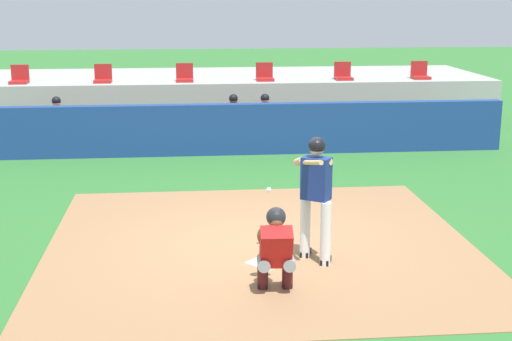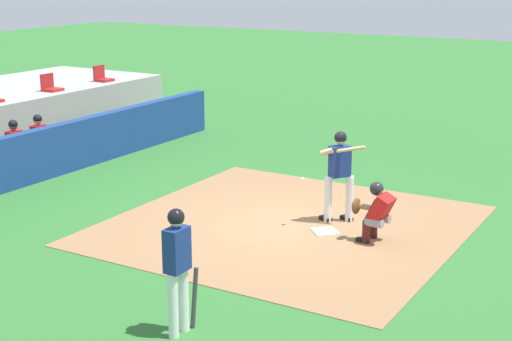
{
  "view_description": "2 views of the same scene",
  "coord_description": "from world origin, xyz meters",
  "px_view_note": "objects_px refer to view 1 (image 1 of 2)",
  "views": [
    {
      "loc": [
        -1.09,
        -10.51,
        3.73
      ],
      "look_at": [
        0.0,
        0.7,
        1.0
      ],
      "focal_mm": 51.63,
      "sensor_mm": 36.0,
      "label": 1
    },
    {
      "loc": [
        -12.32,
        -6.58,
        4.85
      ],
      "look_at": [
        0.0,
        0.7,
        1.0
      ],
      "focal_mm": 53.77,
      "sensor_mm": 36.0,
      "label": 2
    }
  ],
  "objects_px": {
    "catcher_crouched": "(275,247)",
    "dugout_player_2": "(265,119)",
    "dugout_player_1": "(234,120)",
    "batter_at_plate": "(315,191)",
    "stadium_seat_4": "(343,75)",
    "stadium_seat_1": "(103,77)",
    "dugout_player_0": "(57,123)",
    "stadium_seat_2": "(185,76)",
    "stadium_seat_3": "(265,76)",
    "stadium_seat_0": "(19,78)",
    "stadium_seat_5": "(420,74)",
    "home_plate": "(266,263)"
  },
  "relations": [
    {
      "from": "home_plate",
      "to": "dugout_player_2",
      "type": "distance_m",
      "value": 8.22
    },
    {
      "from": "catcher_crouched",
      "to": "dugout_player_1",
      "type": "xyz_separation_m",
      "value": [
        0.1,
        9.12,
        0.06
      ]
    },
    {
      "from": "dugout_player_1",
      "to": "stadium_seat_5",
      "type": "bearing_deg",
      "value": 20.94
    },
    {
      "from": "stadium_seat_1",
      "to": "stadium_seat_3",
      "type": "relative_size",
      "value": 1.0
    },
    {
      "from": "batter_at_plate",
      "to": "stadium_seat_4",
      "type": "relative_size",
      "value": 3.76
    },
    {
      "from": "batter_at_plate",
      "to": "dugout_player_1",
      "type": "height_order",
      "value": "batter_at_plate"
    },
    {
      "from": "home_plate",
      "to": "stadium_seat_5",
      "type": "bearing_deg",
      "value": 61.98
    },
    {
      "from": "catcher_crouched",
      "to": "stadium_seat_0",
      "type": "distance_m",
      "value": 12.44
    },
    {
      "from": "catcher_crouched",
      "to": "stadium_seat_2",
      "type": "bearing_deg",
      "value": 95.56
    },
    {
      "from": "dugout_player_2",
      "to": "stadium_seat_4",
      "type": "xyz_separation_m",
      "value": [
        2.37,
        2.03,
        0.86
      ]
    },
    {
      "from": "stadium_seat_0",
      "to": "stadium_seat_3",
      "type": "xyz_separation_m",
      "value": [
        6.5,
        0.0,
        0.0
      ]
    },
    {
      "from": "batter_at_plate",
      "to": "stadium_seat_0",
      "type": "distance_m",
      "value": 11.83
    },
    {
      "from": "stadium_seat_1",
      "to": "stadium_seat_5",
      "type": "distance_m",
      "value": 8.67
    },
    {
      "from": "batter_at_plate",
      "to": "stadium_seat_5",
      "type": "height_order",
      "value": "stadium_seat_5"
    },
    {
      "from": "home_plate",
      "to": "dugout_player_2",
      "type": "height_order",
      "value": "dugout_player_2"
    },
    {
      "from": "dugout_player_1",
      "to": "stadium_seat_1",
      "type": "height_order",
      "value": "stadium_seat_1"
    },
    {
      "from": "stadium_seat_3",
      "to": "stadium_seat_4",
      "type": "height_order",
      "value": "same"
    },
    {
      "from": "stadium_seat_4",
      "to": "stadium_seat_5",
      "type": "bearing_deg",
      "value": 0.0
    },
    {
      "from": "catcher_crouched",
      "to": "dugout_player_2",
      "type": "distance_m",
      "value": 9.17
    },
    {
      "from": "home_plate",
      "to": "stadium_seat_5",
      "type": "xyz_separation_m",
      "value": [
        5.42,
        10.18,
        1.51
      ]
    },
    {
      "from": "dugout_player_1",
      "to": "stadium_seat_4",
      "type": "relative_size",
      "value": 2.71
    },
    {
      "from": "catcher_crouched",
      "to": "stadium_seat_1",
      "type": "bearing_deg",
      "value": 106.25
    },
    {
      "from": "catcher_crouched",
      "to": "dugout_player_0",
      "type": "relative_size",
      "value": 1.45
    },
    {
      "from": "stadium_seat_2",
      "to": "dugout_player_0",
      "type": "bearing_deg",
      "value": -146.67
    },
    {
      "from": "stadium_seat_5",
      "to": "dugout_player_1",
      "type": "bearing_deg",
      "value": -159.06
    },
    {
      "from": "catcher_crouched",
      "to": "stadium_seat_1",
      "type": "relative_size",
      "value": 3.93
    },
    {
      "from": "stadium_seat_1",
      "to": "stadium_seat_4",
      "type": "xyz_separation_m",
      "value": [
        6.5,
        0.0,
        0.0
      ]
    },
    {
      "from": "dugout_player_1",
      "to": "stadium_seat_4",
      "type": "height_order",
      "value": "stadium_seat_4"
    },
    {
      "from": "stadium_seat_2",
      "to": "stadium_seat_5",
      "type": "relative_size",
      "value": 1.0
    },
    {
      "from": "batter_at_plate",
      "to": "dugout_player_0",
      "type": "height_order",
      "value": "batter_at_plate"
    },
    {
      "from": "stadium_seat_1",
      "to": "batter_at_plate",
      "type": "bearing_deg",
      "value": -68.72
    },
    {
      "from": "catcher_crouched",
      "to": "dugout_player_1",
      "type": "bearing_deg",
      "value": 89.4
    },
    {
      "from": "stadium_seat_0",
      "to": "stadium_seat_4",
      "type": "height_order",
      "value": "same"
    },
    {
      "from": "home_plate",
      "to": "stadium_seat_5",
      "type": "distance_m",
      "value": 11.63
    },
    {
      "from": "batter_at_plate",
      "to": "stadium_seat_4",
      "type": "distance_m",
      "value": 10.45
    },
    {
      "from": "batter_at_plate",
      "to": "stadium_seat_3",
      "type": "relative_size",
      "value": 3.76
    },
    {
      "from": "catcher_crouched",
      "to": "stadium_seat_5",
      "type": "xyz_separation_m",
      "value": [
        5.41,
        11.16,
        0.93
      ]
    },
    {
      "from": "stadium_seat_2",
      "to": "stadium_seat_3",
      "type": "relative_size",
      "value": 1.0
    },
    {
      "from": "stadium_seat_3",
      "to": "stadium_seat_0",
      "type": "bearing_deg",
      "value": 180.0
    },
    {
      "from": "dugout_player_0",
      "to": "catcher_crouched",
      "type": "bearing_deg",
      "value": -65.38
    },
    {
      "from": "dugout_player_0",
      "to": "stadium_seat_2",
      "type": "distance_m",
      "value": 3.8
    },
    {
      "from": "dugout_player_2",
      "to": "stadium_seat_0",
      "type": "bearing_deg",
      "value": 162.1
    },
    {
      "from": "dugout_player_2",
      "to": "stadium_seat_3",
      "type": "bearing_deg",
      "value": 84.33
    },
    {
      "from": "stadium_seat_1",
      "to": "stadium_seat_4",
      "type": "relative_size",
      "value": 1.0
    },
    {
      "from": "stadium_seat_2",
      "to": "stadium_seat_0",
      "type": "bearing_deg",
      "value": 180.0
    },
    {
      "from": "dugout_player_1",
      "to": "stadium_seat_3",
      "type": "height_order",
      "value": "stadium_seat_3"
    },
    {
      "from": "batter_at_plate",
      "to": "catcher_crouched",
      "type": "height_order",
      "value": "batter_at_plate"
    },
    {
      "from": "dugout_player_0",
      "to": "dugout_player_2",
      "type": "distance_m",
      "value": 5.06
    },
    {
      "from": "stadium_seat_1",
      "to": "dugout_player_0",
      "type": "bearing_deg",
      "value": -114.49
    },
    {
      "from": "stadium_seat_5",
      "to": "stadium_seat_1",
      "type": "bearing_deg",
      "value": 180.0
    }
  ]
}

